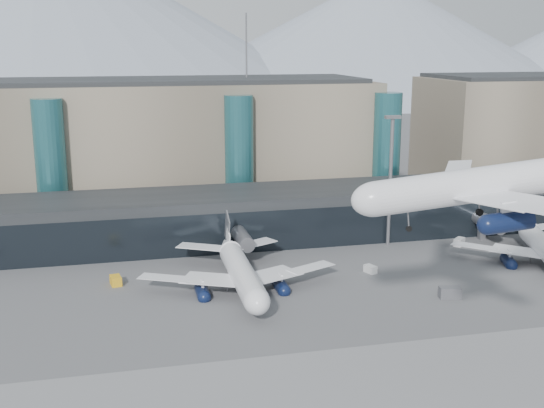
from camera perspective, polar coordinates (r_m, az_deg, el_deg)
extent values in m
plane|color=#515154|center=(85.84, 3.38, -13.74)|extent=(900.00, 900.00, 0.00)
cube|color=black|center=(137.29, -3.53, -1.06)|extent=(170.00, 18.00, 10.00)
cube|color=black|center=(129.09, -2.85, -2.44)|extent=(170.00, 0.40, 8.00)
cylinder|color=slate|center=(127.05, -2.68, -2.61)|extent=(2.80, 14.00, 2.80)
cube|color=slate|center=(127.90, -2.66, -3.90)|extent=(1.20, 1.20, 2.40)
cylinder|color=slate|center=(144.50, 17.20, -1.24)|extent=(2.80, 14.00, 2.80)
cube|color=slate|center=(145.25, 17.12, -2.38)|extent=(1.20, 1.20, 2.40)
cube|color=gray|center=(164.90, -14.14, 4.53)|extent=(130.00, 30.00, 30.00)
cube|color=black|center=(163.37, -14.45, 9.91)|extent=(123.50, 28.00, 1.00)
cylinder|color=#245F67|center=(149.76, -18.00, 3.04)|extent=(6.40, 6.40, 28.00)
cylinder|color=#245F67|center=(151.72, -2.76, 3.81)|extent=(6.40, 6.40, 28.00)
cylinder|color=#245F67|center=(161.74, 9.55, 4.23)|extent=(6.40, 6.40, 28.00)
cylinder|color=slate|center=(166.31, -2.16, 12.95)|extent=(0.40, 0.40, 16.00)
cone|color=gray|center=(454.97, -18.70, 14.65)|extent=(400.00, 400.00, 110.00)
cone|color=gray|center=(488.46, 8.84, 13.56)|extent=(340.00, 340.00, 85.00)
cylinder|color=slate|center=(134.60, 9.86, 1.75)|extent=(0.70, 0.70, 25.00)
cube|color=slate|center=(132.67, 10.08, 7.18)|extent=(3.00, 1.20, 0.60)
cylinder|color=white|center=(82.87, 18.25, 2.60)|extent=(24.90, 6.47, 4.08)
ellipsoid|color=white|center=(78.30, 10.11, 2.47)|extent=(6.08, 4.62, 4.08)
cylinder|color=#0C1738|center=(77.76, 20.45, -0.32)|extent=(5.12, 2.71, 2.24)
cube|color=white|center=(91.55, 16.85, 3.23)|extent=(14.10, 18.18, 0.20)
cylinder|color=#0C1738|center=(89.46, 16.49, 1.67)|extent=(5.12, 2.71, 2.24)
cylinder|color=slate|center=(80.02, 12.55, 0.65)|extent=(0.17, 0.17, 3.26)
cylinder|color=black|center=(80.34, 12.50, -0.34)|extent=(0.75, 0.33, 0.72)
cylinder|color=black|center=(82.02, 19.44, -0.52)|extent=(0.96, 0.45, 0.93)
cylinder|color=black|center=(86.28, 17.99, 0.25)|extent=(0.96, 0.45, 0.93)
cylinder|color=white|center=(110.62, -2.69, -4.97)|extent=(4.29, 23.58, 3.90)
ellipsoid|color=white|center=(99.70, -1.54, -7.04)|extent=(3.99, 5.52, 3.90)
cone|color=white|center=(124.84, -3.87, -2.75)|extent=(4.01, 6.78, 3.90)
cube|color=white|center=(114.00, 1.35, -4.74)|extent=(17.67, 12.06, 0.19)
cylinder|color=#0C1738|center=(112.96, 0.51, -5.97)|extent=(2.22, 4.74, 2.14)
cube|color=white|center=(125.53, -1.74, -2.54)|extent=(9.31, 6.96, 0.16)
cube|color=white|center=(111.40, -7.11, -5.27)|extent=(17.60, 12.49, 0.19)
cylinder|color=#0C1738|center=(110.97, -5.97, -6.40)|extent=(2.22, 4.74, 2.14)
cube|color=white|center=(124.22, -6.02, -2.78)|extent=(9.27, 7.17, 0.16)
cube|color=slate|center=(124.34, -3.91, -1.33)|extent=(0.33, 5.82, 6.86)
cube|color=white|center=(123.68, -3.84, -1.97)|extent=(0.34, 3.90, 3.75)
cylinder|color=slate|center=(103.84, -1.90, -7.69)|extent=(0.16, 0.16, 3.12)
cylinder|color=black|center=(104.33, -1.89, -8.39)|extent=(0.26, 0.70, 0.69)
cylinder|color=black|center=(113.22, -1.58, -6.61)|extent=(0.36, 0.89, 0.89)
cylinder|color=black|center=(112.50, -3.94, -6.77)|extent=(0.36, 0.89, 0.89)
cylinder|color=white|center=(133.13, 21.77, -2.78)|extent=(11.08, 23.28, 3.86)
cone|color=white|center=(146.99, 20.18, -1.11)|extent=(5.78, 7.53, 3.86)
cube|color=white|center=(132.72, 18.11, -2.81)|extent=(15.93, 15.55, 0.19)
cylinder|color=#0C1738|center=(132.48, 19.01, -3.80)|extent=(3.49, 5.09, 2.12)
cube|color=white|center=(145.81, 18.42, -1.00)|extent=(8.35, 8.56, 0.15)
cube|color=#0C1738|center=(146.61, 20.24, 0.09)|extent=(2.06, 5.53, 6.79)
cube|color=white|center=(145.93, 20.30, -0.44)|extent=(1.49, 3.74, 3.71)
cylinder|color=black|center=(134.47, 20.56, -4.23)|extent=(0.61, 0.94, 0.88)
cube|color=gold|center=(116.18, -12.94, -6.26)|extent=(2.05, 2.88, 1.53)
cube|color=#4D4D52|center=(111.16, 14.65, -7.18)|extent=(3.57, 2.34, 1.83)
cube|color=silver|center=(139.70, 15.40, -3.07)|extent=(2.94, 2.82, 1.52)
cube|color=silver|center=(120.35, 8.23, -5.41)|extent=(2.01, 2.57, 1.31)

